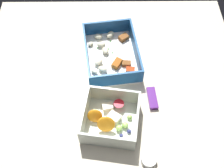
{
  "coord_description": "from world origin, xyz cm",
  "views": [
    {
      "loc": [
        43.12,
        -0.28,
        72.38
      ],
      "look_at": [
        -1.81,
        0.11,
        4.0
      ],
      "focal_mm": 45.0,
      "sensor_mm": 36.0,
      "label": 1
    }
  ],
  "objects_px": {
    "pasta_container": "(112,54)",
    "fruit_bowl": "(112,118)",
    "candy_bar": "(153,98)",
    "paper_cup_liner": "(150,160)"
  },
  "relations": [
    {
      "from": "fruit_bowl",
      "to": "candy_bar",
      "type": "height_order",
      "value": "fruit_bowl"
    },
    {
      "from": "candy_bar",
      "to": "paper_cup_liner",
      "type": "relative_size",
      "value": 1.76
    },
    {
      "from": "pasta_container",
      "to": "fruit_bowl",
      "type": "height_order",
      "value": "fruit_bowl"
    },
    {
      "from": "candy_bar",
      "to": "fruit_bowl",
      "type": "bearing_deg",
      "value": -59.25
    },
    {
      "from": "pasta_container",
      "to": "fruit_bowl",
      "type": "relative_size",
      "value": 1.43
    },
    {
      "from": "pasta_container",
      "to": "candy_bar",
      "type": "distance_m",
      "value": 0.2
    },
    {
      "from": "candy_bar",
      "to": "paper_cup_liner",
      "type": "xyz_separation_m",
      "value": [
        0.18,
        -0.02,
        0.0
      ]
    },
    {
      "from": "fruit_bowl",
      "to": "pasta_container",
      "type": "bearing_deg",
      "value": 179.24
    },
    {
      "from": "pasta_container",
      "to": "paper_cup_liner",
      "type": "distance_m",
      "value": 0.35
    },
    {
      "from": "pasta_container",
      "to": "candy_bar",
      "type": "height_order",
      "value": "pasta_container"
    }
  ]
}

